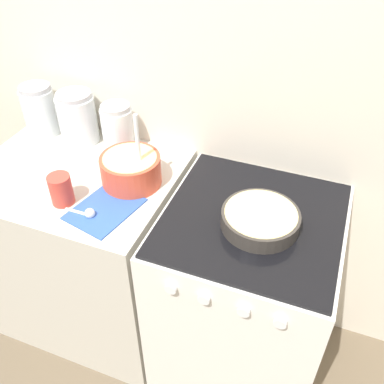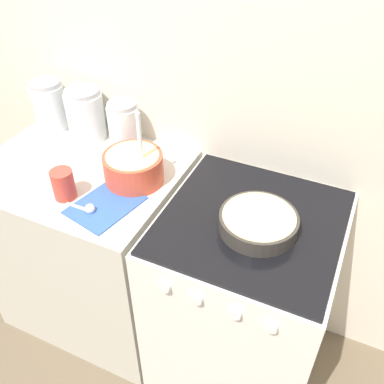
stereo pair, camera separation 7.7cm
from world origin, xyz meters
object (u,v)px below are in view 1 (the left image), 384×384
(baking_pan, at_px, (260,219))
(storage_jar_left, at_px, (41,113))
(mixing_bowl, at_px, (131,168))
(storage_jar_right, at_px, (118,131))
(tin_can, at_px, (61,189))
(storage_jar_middle, at_px, (78,121))
(stove, at_px, (244,296))

(baking_pan, height_order, storage_jar_left, storage_jar_left)
(mixing_bowl, height_order, storage_jar_left, mixing_bowl)
(storage_jar_right, bearing_deg, tin_can, -93.55)
(storage_jar_left, height_order, tin_can, storage_jar_left)
(storage_jar_middle, height_order, tin_can, storage_jar_middle)
(stove, xyz_separation_m, baking_pan, (0.03, -0.03, 0.48))
(baking_pan, relative_size, storage_jar_left, 1.19)
(stove, xyz_separation_m, mixing_bowl, (-0.49, 0.03, 0.51))
(mixing_bowl, xyz_separation_m, tin_can, (-0.18, -0.19, -0.01))
(baking_pan, relative_size, storage_jar_right, 1.30)
(stove, distance_m, tin_can, 0.86)
(stove, xyz_separation_m, storage_jar_right, (-0.65, 0.22, 0.53))
(stove, distance_m, storage_jar_right, 0.87)
(mixing_bowl, bearing_deg, tin_can, -132.86)
(storage_jar_middle, distance_m, tin_can, 0.42)
(stove, distance_m, baking_pan, 0.48)
(baking_pan, bearing_deg, mixing_bowl, 173.17)
(baking_pan, xyz_separation_m, tin_can, (-0.70, -0.13, 0.03))
(stove, relative_size, storage_jar_right, 4.32)
(storage_jar_left, distance_m, tin_can, 0.53)
(mixing_bowl, bearing_deg, storage_jar_middle, 151.21)
(storage_jar_right, bearing_deg, mixing_bowl, -50.80)
(mixing_bowl, distance_m, tin_can, 0.27)
(storage_jar_left, relative_size, storage_jar_middle, 1.00)
(stove, bearing_deg, baking_pan, -47.45)
(storage_jar_middle, bearing_deg, stove, -14.78)
(mixing_bowl, bearing_deg, baking_pan, -6.83)
(mixing_bowl, xyz_separation_m, storage_jar_right, (-0.16, 0.19, 0.02))
(storage_jar_middle, bearing_deg, mixing_bowl, -28.79)
(stove, relative_size, baking_pan, 3.33)
(storage_jar_middle, distance_m, storage_jar_right, 0.19)
(mixing_bowl, height_order, tin_can, mixing_bowl)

